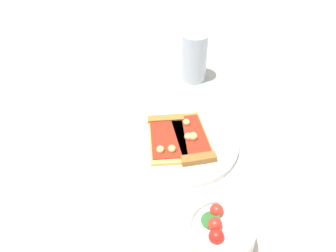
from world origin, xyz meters
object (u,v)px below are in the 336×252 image
(soda_glass, at_px, (194,58))
(paper_napkin, at_px, (93,114))
(pizza_slice_far, at_px, (192,139))
(plate, at_px, (182,142))
(pizza_slice_near, at_px, (168,137))
(salad_bowl, at_px, (219,237))

(soda_glass, xyz_separation_m, paper_napkin, (0.24, 0.18, -0.06))
(soda_glass, bearing_deg, pizza_slice_far, 90.36)
(plate, distance_m, paper_napkin, 0.24)
(pizza_slice_far, height_order, soda_glass, soda_glass)
(paper_napkin, bearing_deg, soda_glass, -143.89)
(plate, relative_size, paper_napkin, 2.17)
(soda_glass, relative_size, paper_napkin, 1.16)
(pizza_slice_near, relative_size, pizza_slice_far, 0.92)
(pizza_slice_near, relative_size, paper_napkin, 1.35)
(pizza_slice_near, height_order, salad_bowl, salad_bowl)
(pizza_slice_near, relative_size, salad_bowl, 1.41)
(pizza_slice_far, height_order, paper_napkin, pizza_slice_far)
(pizza_slice_near, bearing_deg, paper_napkin, -23.96)
(pizza_slice_near, height_order, paper_napkin, pizza_slice_near)
(salad_bowl, xyz_separation_m, paper_napkin, (0.29, -0.33, -0.03))
(pizza_slice_far, relative_size, soda_glass, 1.27)
(pizza_slice_far, distance_m, soda_glass, 0.27)
(plate, xyz_separation_m, pizza_slice_near, (0.03, -0.00, 0.01))
(pizza_slice_far, bearing_deg, pizza_slice_near, -6.45)
(plate, distance_m, salad_bowl, 0.26)
(pizza_slice_near, bearing_deg, soda_glass, -101.19)
(pizza_slice_near, distance_m, pizza_slice_far, 0.05)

